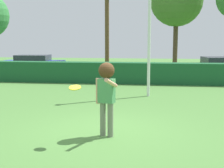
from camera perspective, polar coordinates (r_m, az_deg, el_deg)
The scene contains 8 objects.
ground_plane at distance 8.22m, azimuth -1.37°, elevation -8.54°, with size 60.00×60.00×0.00m, color #4B7C39.
person at distance 7.55m, azimuth -1.02°, elevation -0.72°, with size 0.55×0.83×1.81m.
frisbee at distance 7.03m, azimuth -6.72°, elevation -0.64°, with size 0.27×0.27×0.09m.
lamppost at distance 13.01m, azimuth 6.82°, elevation 12.81°, with size 0.24×0.24×6.21m.
hedge_row at distance 16.79m, azimuth 3.31°, elevation 2.01°, with size 21.05×0.90×1.11m, color #1A522B.
parked_car_blue at distance 22.56m, azimuth -14.08°, elevation 3.72°, with size 4.29×1.99×1.25m.
parked_car_green at distance 20.58m, azimuth 19.21°, elevation 3.09°, with size 4.43×2.38×1.25m.
birch_tree at distance 25.49m, azimuth 11.61°, elevation 14.62°, with size 4.06×4.06×7.33m.
Camera 1 is at (1.23, -7.78, 2.38)m, focal length 50.52 mm.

